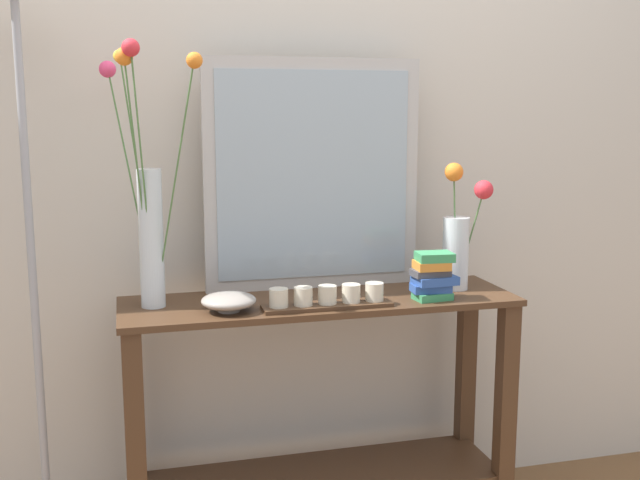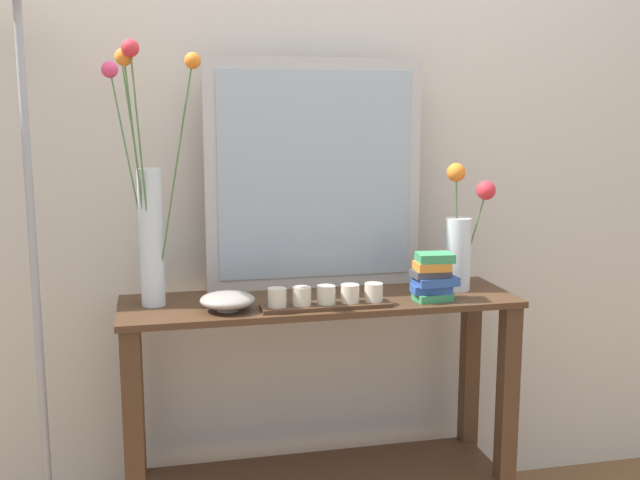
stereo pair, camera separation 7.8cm
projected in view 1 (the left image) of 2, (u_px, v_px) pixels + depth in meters
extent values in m
cube|color=beige|center=(297.00, 122.00, 2.58)|extent=(6.40, 0.08, 2.70)
cube|color=#472D1C|center=(320.00, 301.00, 2.38)|extent=(1.24, 0.37, 0.02)
cube|color=#472D1C|center=(320.00, 477.00, 2.48)|extent=(1.18, 0.33, 0.02)
cube|color=#472D1C|center=(137.00, 464.00, 2.16)|extent=(0.06, 0.06, 0.79)
cube|color=#472D1C|center=(505.00, 422.00, 2.46)|extent=(0.06, 0.06, 0.79)
cube|color=#472D1C|center=(134.00, 423.00, 2.45)|extent=(0.06, 0.06, 0.79)
cube|color=#472D1C|center=(465.00, 390.00, 2.74)|extent=(0.06, 0.06, 0.79)
cube|color=#B7B2AD|center=(313.00, 175.00, 2.47)|extent=(0.71, 0.03, 0.75)
cube|color=#9EADB7|center=(314.00, 175.00, 2.46)|extent=(0.63, 0.00, 0.67)
cylinder|color=silver|center=(151.00, 239.00, 2.25)|extent=(0.07, 0.07, 0.41)
cylinder|color=#4C753D|center=(132.00, 185.00, 2.28)|extent=(0.12, 0.13, 0.69)
sphere|color=#EA4275|center=(107.00, 69.00, 2.27)|extent=(0.05, 0.05, 0.05)
cylinder|color=#4C753D|center=(174.00, 186.00, 2.17)|extent=(0.12, 0.15, 0.70)
sphere|color=orange|center=(194.00, 60.00, 2.06)|extent=(0.05, 0.05, 0.05)
cylinder|color=#4C753D|center=(139.00, 183.00, 2.18)|extent=(0.06, 0.05, 0.71)
sphere|color=orange|center=(124.00, 56.00, 2.09)|extent=(0.05, 0.05, 0.05)
cylinder|color=#4C753D|center=(144.00, 180.00, 2.17)|extent=(0.05, 0.07, 0.73)
sphere|color=red|center=(131.00, 48.00, 2.07)|extent=(0.05, 0.05, 0.05)
cylinder|color=#4C753D|center=(139.00, 180.00, 2.24)|extent=(0.08, 0.06, 0.72)
sphere|color=yellow|center=(120.00, 56.00, 2.19)|extent=(0.04, 0.04, 0.04)
cylinder|color=silver|center=(456.00, 253.00, 2.49)|extent=(0.09, 0.09, 0.24)
cylinder|color=#4C753D|center=(455.00, 228.00, 2.48)|extent=(0.02, 0.02, 0.37)
sphere|color=orange|center=(454.00, 172.00, 2.45)|extent=(0.06, 0.06, 0.06)
cylinder|color=#4C753D|center=(470.00, 236.00, 2.48)|extent=(0.06, 0.06, 0.31)
sphere|color=red|center=(484.00, 190.00, 2.44)|extent=(0.06, 0.06, 0.06)
cube|color=#472D1C|center=(327.00, 306.00, 2.27)|extent=(0.39, 0.09, 0.01)
cylinder|color=beige|center=(279.00, 298.00, 2.23)|extent=(0.06, 0.06, 0.05)
cylinder|color=beige|center=(303.00, 296.00, 2.24)|extent=(0.06, 0.06, 0.05)
cylinder|color=beige|center=(327.00, 295.00, 2.26)|extent=(0.06, 0.06, 0.05)
cylinder|color=beige|center=(351.00, 293.00, 2.28)|extent=(0.06, 0.06, 0.05)
cylinder|color=beige|center=(374.00, 292.00, 2.30)|extent=(0.06, 0.06, 0.05)
cylinder|color=#9E9389|center=(229.00, 310.00, 2.23)|extent=(0.06, 0.06, 0.01)
ellipsoid|color=#9E9389|center=(229.00, 301.00, 2.22)|extent=(0.16, 0.16, 0.05)
cube|color=#388E56|center=(432.00, 296.00, 2.36)|extent=(0.12, 0.08, 0.02)
cube|color=#2D519E|center=(431.00, 288.00, 2.36)|extent=(0.12, 0.08, 0.03)
cube|color=#2D519E|center=(435.00, 280.00, 2.36)|extent=(0.14, 0.09, 0.03)
cube|color=#424247|center=(430.00, 273.00, 2.35)|extent=(0.12, 0.07, 0.02)
cube|color=orange|center=(432.00, 265.00, 2.35)|extent=(0.11, 0.09, 0.03)
cube|color=#388E56|center=(435.00, 257.00, 2.35)|extent=(0.12, 0.09, 0.03)
cylinder|color=#9E9EA3|center=(33.00, 288.00, 2.22)|extent=(0.02, 0.02, 1.72)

